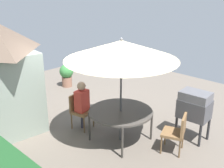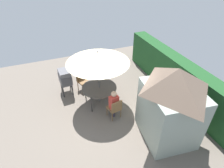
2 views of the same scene
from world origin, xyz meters
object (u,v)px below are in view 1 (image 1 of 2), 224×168
(chair_far_side, at_px, (177,131))
(person_in_red, at_px, (82,100))
(patio_umbrella, at_px, (121,50))
(chair_near_shed, at_px, (80,108))
(potted_plant_by_shed, at_px, (67,74))
(bbq_grill, at_px, (195,106))
(patio_table, at_px, (121,113))

(chair_far_side, xyz_separation_m, person_in_red, (2.34, 0.70, 0.26))
(patio_umbrella, relative_size, chair_far_side, 2.78)
(chair_near_shed, height_order, person_in_red, person_in_red)
(patio_umbrella, xyz_separation_m, chair_near_shed, (1.19, 0.24, -1.67))
(chair_near_shed, height_order, potted_plant_by_shed, chair_near_shed)
(chair_far_side, distance_m, potted_plant_by_shed, 5.17)
(chair_far_side, relative_size, person_in_red, 0.71)
(patio_umbrella, distance_m, chair_far_side, 2.13)
(potted_plant_by_shed, bearing_deg, bbq_grill, 178.37)
(potted_plant_by_shed, bearing_deg, patio_table, 160.23)
(patio_table, bearing_deg, bbq_grill, -133.82)
(bbq_grill, xyz_separation_m, chair_far_side, (-0.03, 0.77, -0.33))
(patio_table, relative_size, chair_near_shed, 1.65)
(patio_table, height_order, patio_umbrella, patio_umbrella)
(patio_umbrella, bearing_deg, bbq_grill, -133.82)
(potted_plant_by_shed, bearing_deg, patio_umbrella, 160.23)
(potted_plant_by_shed, bearing_deg, chair_far_side, 169.81)
(patio_table, distance_m, patio_umbrella, 1.48)
(patio_table, distance_m, person_in_red, 1.13)
(patio_table, bearing_deg, chair_far_side, -158.90)
(patio_umbrella, height_order, bbq_grill, patio_umbrella)
(chair_near_shed, bearing_deg, patio_umbrella, -168.42)
(bbq_grill, relative_size, chair_far_side, 1.33)
(patio_umbrella, relative_size, person_in_red, 1.98)
(bbq_grill, bearing_deg, person_in_red, 32.57)
(patio_table, bearing_deg, potted_plant_by_shed, -19.77)
(bbq_grill, distance_m, potted_plant_by_shed, 5.07)
(patio_table, bearing_deg, person_in_red, 11.58)
(chair_far_side, bearing_deg, patio_umbrella, 21.10)
(patio_table, height_order, chair_near_shed, chair_near_shed)
(chair_far_side, height_order, potted_plant_by_shed, chair_far_side)
(bbq_grill, relative_size, person_in_red, 0.95)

